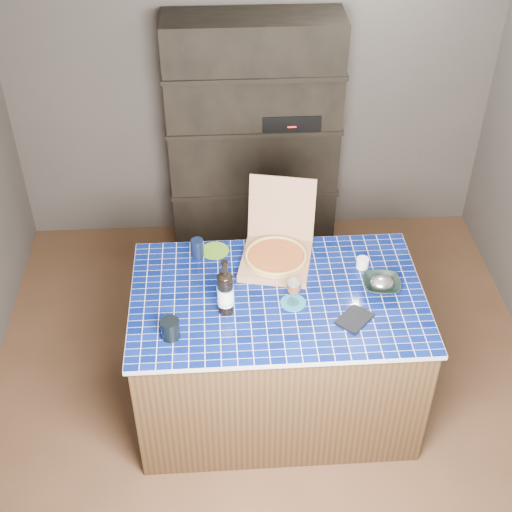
{
  "coord_description": "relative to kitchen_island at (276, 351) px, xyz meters",
  "views": [
    {
      "loc": [
        -0.25,
        -2.97,
        3.44
      ],
      "look_at": [
        -0.07,
        0.0,
        1.06
      ],
      "focal_mm": 50.0,
      "sensor_mm": 36.0,
      "label": 1
    }
  ],
  "objects": [
    {
      "name": "foil_contents",
      "position": [
        0.57,
        0.02,
        0.48
      ],
      "size": [
        0.13,
        0.11,
        0.06
      ],
      "primitive_type": "ellipsoid",
      "color": "silver",
      "rests_on": "bowl"
    },
    {
      "name": "dvd_case",
      "position": [
        0.38,
        -0.22,
        0.44
      ],
      "size": [
        0.22,
        0.23,
        0.01
      ],
      "primitive_type": "cube",
      "rotation": [
        0.0,
        0.0,
        -0.75
      ],
      "color": "black",
      "rests_on": "kitchen_island"
    },
    {
      "name": "mead_bottle",
      "position": [
        -0.28,
        -0.11,
        0.57
      ],
      "size": [
        0.09,
        0.09,
        0.34
      ],
      "color": "black",
      "rests_on": "kitchen_island"
    },
    {
      "name": "green_trivet",
      "position": [
        -0.33,
        0.4,
        0.44
      ],
      "size": [
        0.16,
        0.16,
        0.01
      ],
      "primitive_type": "cylinder",
      "color": "#5C9A21",
      "rests_on": "kitchen_island"
    },
    {
      "name": "pizza_box",
      "position": [
        0.02,
        0.29,
        0.49
      ],
      "size": [
        0.47,
        0.54,
        0.42
      ],
      "rotation": [
        0.0,
        0.0,
        -0.21
      ],
      "color": "#A06E52",
      "rests_on": "kitchen_island"
    },
    {
      "name": "shelving_unit",
      "position": [
        -0.04,
        1.64,
        0.47
      ],
      "size": [
        1.2,
        0.41,
        1.8
      ],
      "color": "black",
      "rests_on": "floor"
    },
    {
      "name": "room",
      "position": [
        -0.04,
        0.11,
        0.81
      ],
      "size": [
        3.5,
        3.5,
        3.5
      ],
      "color": "brown",
      "rests_on": "ground"
    },
    {
      "name": "bowl",
      "position": [
        0.57,
        0.02,
        0.46
      ],
      "size": [
        0.22,
        0.22,
        0.05
      ],
      "primitive_type": "imported",
      "rotation": [
        0.0,
        0.0,
        -0.08
      ],
      "color": "black",
      "rests_on": "kitchen_island"
    },
    {
      "name": "tumbler",
      "position": [
        -0.57,
        -0.28,
        0.49
      ],
      "size": [
        0.1,
        0.1,
        0.11
      ],
      "primitive_type": "cylinder",
      "color": "black",
      "rests_on": "kitchen_island"
    },
    {
      "name": "kitchen_island",
      "position": [
        0.0,
        0.0,
        0.0
      ],
      "size": [
        1.6,
        1.02,
        0.87
      ],
      "rotation": [
        0.0,
        0.0,
        0.01
      ],
      "color": "#4E361E",
      "rests_on": "floor"
    },
    {
      "name": "navy_cup",
      "position": [
        -0.43,
        0.37,
        0.49
      ],
      "size": [
        0.07,
        0.07,
        0.11
      ],
      "primitive_type": "cylinder",
      "color": "black",
      "rests_on": "kitchen_island"
    },
    {
      "name": "white_jar",
      "position": [
        0.5,
        0.21,
        0.47
      ],
      "size": [
        0.07,
        0.07,
        0.06
      ],
      "primitive_type": "cylinder",
      "color": "white",
      "rests_on": "kitchen_island"
    },
    {
      "name": "teal_trivet",
      "position": [
        0.08,
        -0.07,
        0.44
      ],
      "size": [
        0.14,
        0.14,
        0.01
      ],
      "primitive_type": "cylinder",
      "color": "#196D83",
      "rests_on": "kitchen_island"
    },
    {
      "name": "wine_glass",
      "position": [
        0.08,
        -0.07,
        0.56
      ],
      "size": [
        0.08,
        0.08,
        0.17
      ],
      "color": "white",
      "rests_on": "teal_trivet"
    }
  ]
}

